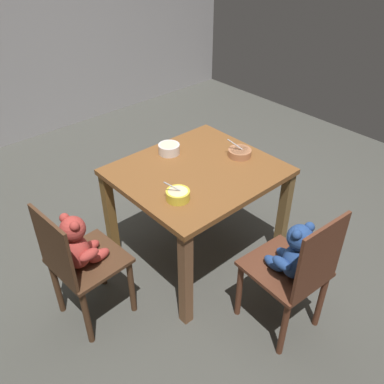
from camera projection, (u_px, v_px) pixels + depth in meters
The scene contains 7 objects.
ground_plane at pixel (197, 255), 3.00m from camera, with size 5.20×5.20×0.04m.
dining_table at pixel (197, 184), 2.65m from camera, with size 0.97×0.86×0.71m.
teddy_chair_near_left at pixel (79, 253), 2.25m from camera, with size 0.40×0.40×0.83m.
teddy_chair_near_front at pixel (295, 262), 2.19m from camera, with size 0.40×0.43×0.86m.
porridge_bowl_terracotta_near_right at pixel (240, 153), 2.71m from camera, with size 0.15×0.15×0.12m.
porridge_bowl_yellow_near_left at pixel (178, 195), 2.31m from camera, with size 0.14×0.14×0.12m.
porridge_bowl_white_far_center at pixel (169, 149), 2.73m from camera, with size 0.14×0.14×0.06m.
Camera 1 is at (-1.49, -1.61, 2.08)m, focal length 38.63 mm.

